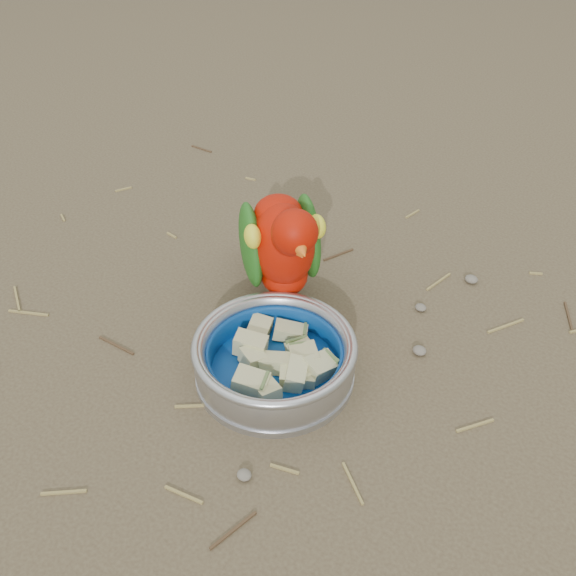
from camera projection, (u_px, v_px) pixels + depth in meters
The scene contains 6 objects.
ground at pixel (238, 327), 0.93m from camera, with size 60.00×60.00×0.00m, color brown.
food_bowl at pixel (275, 372), 0.85m from camera, with size 0.21×0.21×0.02m, color #B2B2BA.
bowl_wall at pixel (275, 355), 0.83m from camera, with size 0.21×0.21×0.04m, color #B2B2BA, non-canonical shape.
fruit_wedges at pixel (275, 359), 0.84m from camera, with size 0.13×0.13×0.03m, color #BEBB85, non-canonical shape.
lory_parrot at pixel (283, 254), 0.91m from camera, with size 0.11×0.24×0.19m, color #AE1102, non-canonical shape.
ground_debris at pixel (266, 314), 0.95m from camera, with size 0.90×0.80×0.01m, color #988449, non-canonical shape.
Camera 1 is at (0.49, -0.50, 0.62)m, focal length 40.00 mm.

